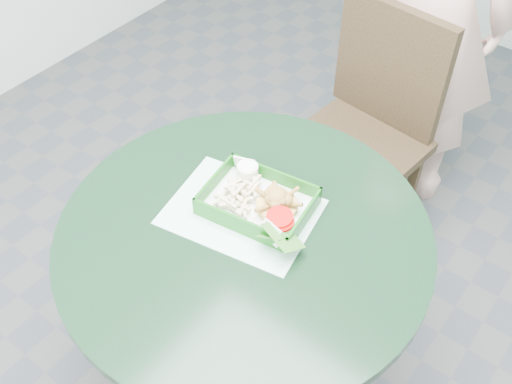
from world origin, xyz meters
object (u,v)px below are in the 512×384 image
Objects in this scene: food_basket at (258,209)px; crab_sandwich at (276,207)px; dining_chair at (369,119)px; cafe_table at (245,276)px; sauce_ramekin at (253,174)px.

food_basket is 0.06m from crab_sandwich.
dining_chair is at bearing 99.68° from crab_sandwich.
cafe_table is at bearing -108.65° from crab_sandwich.
dining_chair is 0.81m from crab_sandwich.
sauce_ramekin is at bearing 154.02° from crab_sandwich.
crab_sandwich is at bearing -74.38° from dining_chair.
sauce_ramekin reaches higher than food_basket.
cafe_table is 8.85× the size of crab_sandwich.
crab_sandwich reaches higher than cafe_table.
sauce_ramekin is (-0.09, 0.15, 0.22)m from cafe_table.
food_basket is at bearing 102.83° from cafe_table.
sauce_ramekin is at bearing -83.19° from dining_chair.
cafe_table is 0.85m from dining_chair.
dining_chair is (-0.10, 0.84, -0.05)m from cafe_table.
dining_chair is 3.48× the size of food_basket.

